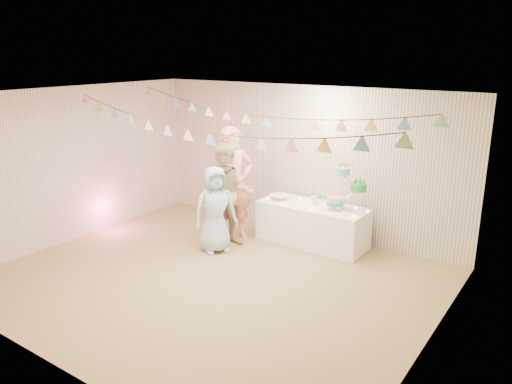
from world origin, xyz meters
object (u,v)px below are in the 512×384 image
Objects in this scene: person_adult_a at (233,184)px; person_adult_b at (228,195)px; table at (312,224)px; cake_stand at (346,184)px; person_child at (215,210)px.

person_adult_b is (0.12, -0.31, -0.11)m from person_adult_a.
person_adult_a is (-1.25, -0.54, 0.64)m from table.
cake_stand is 1.92m from person_adult_b.
person_child is at bearing -140.86° from person_adult_a.
cake_stand is at bearing -42.37° from person_adult_a.
person_child is (-0.01, -0.32, -0.16)m from person_adult_b.
person_child is at bearing -134.27° from table.
person_adult_a is at bearing -161.83° from cake_stand.
person_adult_a is 0.35m from person_adult_b.
person_child reaches higher than table.
person_child is (0.11, -0.63, -0.27)m from person_adult_a.
person_adult_a is (-1.80, -0.59, -0.14)m from cake_stand.
table is at bearing -174.81° from cake_stand.
person_child is (-1.14, -1.17, 0.36)m from table.
person_adult_a reaches higher than cake_stand.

